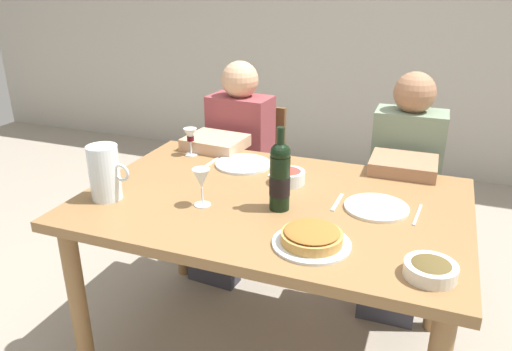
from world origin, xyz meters
The scene contains 19 objects.
ground_plane centered at (0.00, 0.00, 0.00)m, with size 8.00×8.00×0.00m, color gray.
dining_table centered at (0.00, 0.00, 0.67)m, with size 1.50×1.00×0.76m.
wine_bottle centered at (0.05, -0.07, 0.89)m, with size 0.08×0.08×0.32m.
water_pitcher centered at (-0.61, -0.23, 0.86)m, with size 0.17×0.12×0.22m.
baked_tart centered at (0.24, -0.29, 0.79)m, with size 0.26×0.26×0.06m.
salad_bowl centered at (0.01, 0.17, 0.79)m, with size 0.14×0.14×0.07m.
olive_bowl centered at (0.61, -0.35, 0.79)m, with size 0.16×0.16×0.05m.
wine_glass_left_diner centered at (-0.54, 0.34, 0.86)m, with size 0.06×0.06×0.14m.
wine_glass_right_diner centered at (-0.23, -0.15, 0.87)m, with size 0.07×0.07×0.15m.
dinner_plate_left_setting centered at (0.40, 0.05, 0.77)m, with size 0.24×0.24×0.01m, color silver.
dinner_plate_right_setting centered at (-0.25, 0.30, 0.77)m, with size 0.26×0.26×0.01m, color silver.
fork_left_setting centered at (0.25, 0.05, 0.76)m, with size 0.16×0.01×0.01m, color silver.
knife_left_setting centered at (0.55, 0.05, 0.76)m, with size 0.18×0.01×0.01m, color silver.
knife_right_setting centered at (-0.10, 0.30, 0.76)m, with size 0.18×0.01×0.01m, color silver.
spoon_right_setting centered at (-0.40, 0.30, 0.76)m, with size 0.16×0.01×0.01m, color silver.
chair_left centered at (-0.44, 0.87, 0.50)m, with size 0.43×0.43×0.87m.
diner_left centered at (-0.46, 0.64, 0.62)m, with size 0.36×0.52×1.16m.
chair_right centered at (0.45, 0.89, 0.50)m, with size 0.41×0.41×0.87m.
diner_right centered at (0.45, 0.65, 0.62)m, with size 0.34×0.50×1.16m.
Camera 1 is at (0.57, -1.68, 1.59)m, focal length 34.66 mm.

